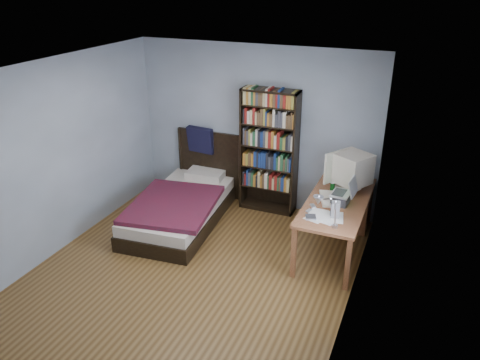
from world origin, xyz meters
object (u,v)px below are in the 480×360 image
(speaker, at_px, (336,210))
(soda_can, at_px, (332,187))
(desk, at_px, (343,205))
(desk_lamp, at_px, (321,203))
(crt_monitor, at_px, (351,169))
(keyboard, at_px, (328,199))
(laptop, at_px, (342,196))
(bookshelf, at_px, (269,152))
(bed, at_px, (184,204))

(speaker, height_order, soda_can, speaker)
(desk, height_order, soda_can, soda_can)
(speaker, bearing_deg, desk_lamp, -104.52)
(crt_monitor, height_order, keyboard, crt_monitor)
(desk, distance_m, laptop, 0.72)
(desk, relative_size, crt_monitor, 2.79)
(laptop, relative_size, bookshelf, 0.19)
(bed, bearing_deg, bookshelf, 37.69)
(bed, bearing_deg, keyboard, 0.05)
(crt_monitor, xyz_separation_m, keyboard, (-0.18, -0.45, -0.28))
(speaker, distance_m, soda_can, 0.76)
(laptop, distance_m, desk_lamp, 1.04)
(crt_monitor, distance_m, keyboard, 0.56)
(crt_monitor, relative_size, bookshelf, 0.33)
(speaker, xyz_separation_m, bed, (-2.33, 0.42, -0.58))
(desk_lamp, height_order, speaker, desk_lamp)
(speaker, bearing_deg, keyboard, 104.38)
(bookshelf, bearing_deg, bed, -142.31)
(speaker, bearing_deg, crt_monitor, 80.96)
(keyboard, distance_m, speaker, 0.47)
(desk, distance_m, soda_can, 0.45)
(desk, bearing_deg, bookshelf, 167.36)
(keyboard, bearing_deg, bed, 160.60)
(crt_monitor, distance_m, bookshelf, 1.33)
(speaker, bearing_deg, soda_can, 95.84)
(laptop, distance_m, speaker, 0.38)
(bookshelf, distance_m, bed, 1.50)
(soda_can, height_order, bed, bed)
(bookshelf, bearing_deg, desk_lamp, -56.14)
(laptop, relative_size, desk_lamp, 0.65)
(keyboard, xyz_separation_m, speaker, (0.18, -0.43, 0.08))
(desk, relative_size, speaker, 8.72)
(crt_monitor, distance_m, speaker, 0.90)
(speaker, bearing_deg, bookshelf, 127.00)
(desk_lamp, bearing_deg, keyboard, 97.19)
(laptop, bearing_deg, crt_monitor, 90.23)
(crt_monitor, distance_m, bed, 2.50)
(bed, bearing_deg, crt_monitor, 10.94)
(crt_monitor, height_order, desk_lamp, desk_lamp)
(soda_can, bearing_deg, desk, 60.60)
(desk, height_order, keyboard, keyboard)
(laptop, xyz_separation_m, keyboard, (-0.19, 0.05, -0.09))
(desk, distance_m, bookshelf, 1.36)
(laptop, xyz_separation_m, bed, (-2.33, 0.04, -0.58))
(desk, bearing_deg, soda_can, -119.40)
(speaker, height_order, bed, bed)
(keyboard, distance_m, soda_can, 0.31)
(laptop, bearing_deg, bed, 178.94)
(bed, bearing_deg, desk_lamp, -24.06)
(laptop, height_order, bed, bed)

